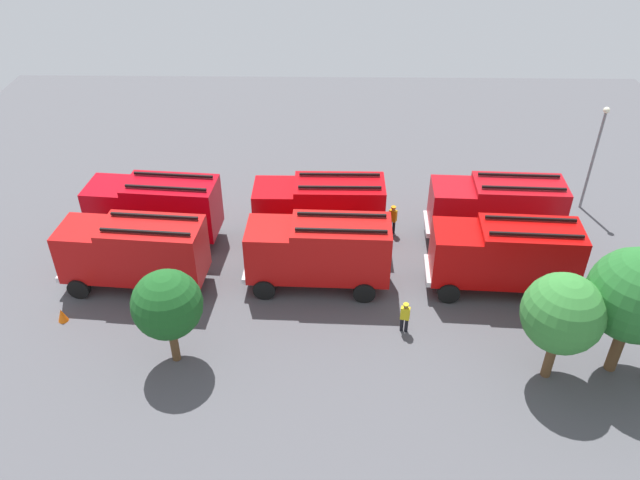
% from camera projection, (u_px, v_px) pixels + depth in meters
% --- Properties ---
extents(ground_plane, '(55.22, 55.22, 0.00)m').
position_uv_depth(ground_plane, '(320.00, 261.00, 33.66)').
color(ground_plane, '#4C4C51').
extents(fire_truck_0, '(7.30, 3.02, 3.88)m').
position_uv_depth(fire_truck_0, '(496.00, 208.00, 34.06)').
color(fire_truck_0, '#AC0B14').
rests_on(fire_truck_0, ground).
extents(fire_truck_1, '(7.21, 2.77, 3.88)m').
position_uv_depth(fire_truck_1, '(320.00, 207.00, 34.09)').
color(fire_truck_1, '#B7040A').
rests_on(fire_truck_1, ground).
extents(fire_truck_2, '(7.38, 3.25, 3.88)m').
position_uv_depth(fire_truck_2, '(155.00, 207.00, 34.12)').
color(fire_truck_2, '#AF0310').
rests_on(fire_truck_2, ground).
extents(fire_truck_3, '(7.33, 3.09, 3.88)m').
position_uv_depth(fire_truck_3, '(505.00, 254.00, 30.56)').
color(fire_truck_3, '#B50605').
rests_on(fire_truck_3, ground).
extents(fire_truck_4, '(7.27, 2.94, 3.88)m').
position_uv_depth(fire_truck_4, '(319.00, 250.00, 30.83)').
color(fire_truck_4, '#B50E0C').
rests_on(fire_truck_4, ground).
extents(fire_truck_5, '(7.38, 3.23, 3.88)m').
position_uv_depth(fire_truck_5, '(134.00, 251.00, 30.78)').
color(fire_truck_5, '#B70E0E').
rests_on(fire_truck_5, ground).
extents(firefighter_0, '(0.47, 0.33, 1.62)m').
position_uv_depth(firefighter_0, '(405.00, 316.00, 28.73)').
color(firefighter_0, black).
rests_on(firefighter_0, ground).
extents(firefighter_1, '(0.48, 0.37, 1.83)m').
position_uv_depth(firefighter_1, '(478.00, 193.00, 37.53)').
color(firefighter_1, black).
rests_on(firefighter_1, ground).
extents(firefighter_2, '(0.29, 0.44, 1.75)m').
position_uv_depth(firefighter_2, '(141.00, 191.00, 37.83)').
color(firefighter_2, black).
rests_on(firefighter_2, ground).
extents(firefighter_3, '(0.48, 0.43, 1.74)m').
position_uv_depth(firefighter_3, '(393.00, 218.00, 35.37)').
color(firefighter_3, black).
rests_on(firefighter_3, ground).
extents(tree_1, '(3.90, 3.90, 6.05)m').
position_uv_depth(tree_1, '(636.00, 296.00, 25.00)').
color(tree_1, brown).
rests_on(tree_1, ground).
extents(tree_2, '(3.32, 3.32, 5.15)m').
position_uv_depth(tree_2, '(563.00, 314.00, 25.02)').
color(tree_2, brown).
rests_on(tree_2, ground).
extents(tree_3, '(2.99, 2.99, 4.63)m').
position_uv_depth(tree_3, '(167.00, 305.00, 26.00)').
color(tree_3, brown).
rests_on(tree_3, ground).
extents(traffic_cone_0, '(0.48, 0.48, 0.69)m').
position_uv_depth(traffic_cone_0, '(62.00, 315.00, 29.62)').
color(traffic_cone_0, '#F2600C').
rests_on(traffic_cone_0, ground).
extents(traffic_cone_1, '(0.47, 0.47, 0.67)m').
position_uv_depth(traffic_cone_1, '(441.00, 255.00, 33.61)').
color(traffic_cone_1, '#F2600C').
rests_on(traffic_cone_1, ground).
extents(lamppost, '(0.36, 0.36, 6.46)m').
position_uv_depth(lamppost, '(595.00, 151.00, 36.03)').
color(lamppost, slate).
rests_on(lamppost, ground).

